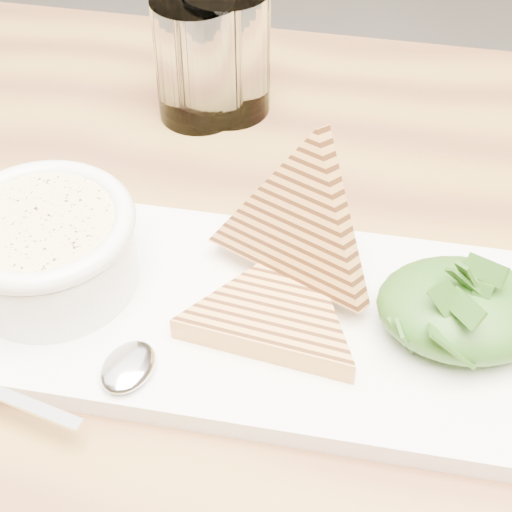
# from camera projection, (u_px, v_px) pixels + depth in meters

# --- Properties ---
(table_top) EXTENTS (1.19, 0.84, 0.04)m
(table_top) POSITION_uv_depth(u_px,v_px,m) (107.00, 278.00, 0.62)
(table_top) COLOR olive
(table_top) RESTS_ON ground
(platter) EXTENTS (0.43, 0.21, 0.02)m
(platter) POSITION_uv_depth(u_px,v_px,m) (253.00, 317.00, 0.55)
(platter) COLOR white
(platter) RESTS_ON table_top
(soup_bowl) EXTENTS (0.12, 0.12, 0.05)m
(soup_bowl) POSITION_uv_depth(u_px,v_px,m) (49.00, 256.00, 0.55)
(soup_bowl) COLOR white
(soup_bowl) RESTS_ON platter
(soup) EXTENTS (0.10, 0.10, 0.01)m
(soup) POSITION_uv_depth(u_px,v_px,m) (41.00, 225.00, 0.53)
(soup) COLOR beige
(soup) RESTS_ON soup_bowl
(bowl_rim) EXTENTS (0.13, 0.13, 0.01)m
(bowl_rim) POSITION_uv_depth(u_px,v_px,m) (41.00, 223.00, 0.53)
(bowl_rim) COLOR white
(bowl_rim) RESTS_ON soup_bowl
(sandwich_flat) EXTENTS (0.17, 0.17, 0.02)m
(sandwich_flat) POSITION_uv_depth(u_px,v_px,m) (277.00, 312.00, 0.53)
(sandwich_flat) COLOR #CA8E47
(sandwich_flat) RESTS_ON platter
(sandwich_lean) EXTENTS (0.19, 0.18, 0.16)m
(sandwich_lean) POSITION_uv_depth(u_px,v_px,m) (298.00, 226.00, 0.54)
(sandwich_lean) COLOR #CA8E47
(sandwich_lean) RESTS_ON sandwich_flat
(salad_base) EXTENTS (0.11, 0.09, 0.04)m
(salad_base) POSITION_uv_depth(u_px,v_px,m) (463.00, 309.00, 0.52)
(salad_base) COLOR #153610
(salad_base) RESTS_ON platter
(arugula_pile) EXTENTS (0.11, 0.10, 0.05)m
(arugula_pile) POSITION_uv_depth(u_px,v_px,m) (464.00, 304.00, 0.52)
(arugula_pile) COLOR #3B6D21
(arugula_pile) RESTS_ON platter
(spoon_bowl) EXTENTS (0.04, 0.05, 0.01)m
(spoon_bowl) POSITION_uv_depth(u_px,v_px,m) (128.00, 367.00, 0.51)
(spoon_bowl) COLOR silver
(spoon_bowl) RESTS_ON platter
(spoon_handle) EXTENTS (0.11, 0.04, 0.00)m
(spoon_handle) POSITION_uv_depth(u_px,v_px,m) (4.00, 395.00, 0.49)
(spoon_handle) COLOR silver
(spoon_handle) RESTS_ON platter
(glass_near) EXTENTS (0.08, 0.08, 0.12)m
(glass_near) POSITION_uv_depth(u_px,v_px,m) (196.00, 60.00, 0.71)
(glass_near) COLOR white
(glass_near) RESTS_ON table_top
(glass_far) EXTENTS (0.08, 0.08, 0.12)m
(glass_far) POSITION_uv_depth(u_px,v_px,m) (228.00, 52.00, 0.71)
(glass_far) COLOR white
(glass_far) RESTS_ON table_top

